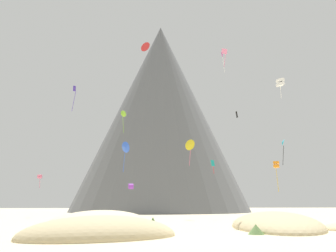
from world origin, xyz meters
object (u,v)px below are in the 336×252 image
(kite_teal_low, at_px, (213,164))
(kite_yellow_mid, at_px, (190,145))
(bush_scatter_east, at_px, (153,220))
(bush_ridge_crest, at_px, (128,236))
(kite_magenta_high, at_px, (222,55))
(kite_cyan_mid, at_px, (283,143))
(kite_white_mid, at_px, (280,82))
(kite_rainbow_low, at_px, (40,177))
(kite_blue_low, at_px, (125,148))
(kite_pink_high, at_px, (225,53))
(rock_massif, at_px, (162,127))
(kite_lime_mid, at_px, (124,114))
(kite_violet_low, at_px, (131,186))
(kite_orange_low, at_px, (276,165))
(kite_black_mid, at_px, (237,115))
(kite_indigo_mid, at_px, (74,94))
(bush_near_left, at_px, (256,229))
(kite_red_high, at_px, (146,47))

(kite_teal_low, bearing_deg, kite_yellow_mid, 168.01)
(kite_teal_low, bearing_deg, bush_scatter_east, -116.51)
(bush_ridge_crest, distance_m, kite_magenta_high, 65.76)
(kite_cyan_mid, bearing_deg, kite_white_mid, -5.72)
(kite_white_mid, xyz_separation_m, kite_rainbow_low, (-44.39, 28.85, -14.48))
(kite_yellow_mid, xyz_separation_m, kite_blue_low, (-13.08, -3.57, -1.29))
(bush_scatter_east, bearing_deg, kite_pink_high, 1.85)
(rock_massif, height_order, kite_lime_mid, rock_massif)
(kite_violet_low, relative_size, kite_white_mid, 0.32)
(kite_orange_low, height_order, kite_magenta_high, kite_magenta_high)
(kite_black_mid, bearing_deg, bush_ridge_crest, 12.32)
(bush_scatter_east, relative_size, kite_lime_mid, 0.19)
(kite_indigo_mid, distance_m, kite_black_mid, 39.60)
(kite_orange_low, bearing_deg, bush_ridge_crest, -101.38)
(kite_black_mid, relative_size, kite_magenta_high, 0.30)
(kite_lime_mid, xyz_separation_m, kite_rainbow_low, (-18.25, 1.62, -14.53))
(bush_ridge_crest, distance_m, kite_teal_low, 44.45)
(kite_rainbow_low, xyz_separation_m, kite_black_mid, (45.47, -1.51, 15.27))
(bush_ridge_crest, bearing_deg, kite_black_mid, 62.79)
(kite_white_mid, height_order, kite_magenta_high, kite_magenta_high)
(rock_massif, distance_m, kite_blue_low, 64.32)
(kite_lime_mid, bearing_deg, bush_near_left, -109.05)
(rock_massif, height_order, kite_cyan_mid, rock_massif)
(kite_black_mid, bearing_deg, kite_pink_high, 18.30)
(kite_white_mid, bearing_deg, kite_violet_low, 54.54)
(bush_ridge_crest, distance_m, kite_orange_low, 41.84)
(kite_lime_mid, distance_m, kite_white_mid, 37.74)
(bush_ridge_crest, bearing_deg, kite_indigo_mid, 104.02)
(bush_scatter_east, bearing_deg, kite_magenta_high, 53.46)
(bush_ridge_crest, xyz_separation_m, kite_indigo_mid, (-9.75, 39.03, 23.48))
(bush_near_left, relative_size, kite_cyan_mid, 0.33)
(kite_red_high, bearing_deg, kite_yellow_mid, -127.24)
(kite_pink_high, distance_m, kite_violet_low, 32.07)
(bush_ridge_crest, relative_size, kite_violet_low, 1.30)
(rock_massif, relative_size, kite_lime_mid, 16.00)
(bush_near_left, distance_m, kite_lime_mid, 55.53)
(kite_lime_mid, height_order, kite_violet_low, kite_lime_mid)
(kite_orange_low, bearing_deg, bush_scatter_east, -133.38)
(kite_indigo_mid, distance_m, kite_blue_low, 14.55)
(kite_black_mid, xyz_separation_m, kite_magenta_high, (-4.32, -4.02, 13.56))
(kite_yellow_mid, distance_m, kite_cyan_mid, 18.11)
(kite_lime_mid, distance_m, kite_black_mid, 27.24)
(kite_red_high, bearing_deg, kite_orange_low, -161.67)
(kite_black_mid, bearing_deg, bush_scatter_east, 1.34)
(kite_pink_high, xyz_separation_m, kite_teal_low, (1.47, 15.25, -16.87))
(bush_scatter_east, xyz_separation_m, kite_yellow_mid, (9.03, 17.66, 14.06))
(bush_scatter_east, distance_m, kite_white_mid, 31.60)
(kite_pink_high, distance_m, kite_magenta_high, 27.64)
(kite_yellow_mid, xyz_separation_m, kite_teal_low, (4.21, -2.03, -4.00))
(kite_indigo_mid, relative_size, kite_orange_low, 0.96)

